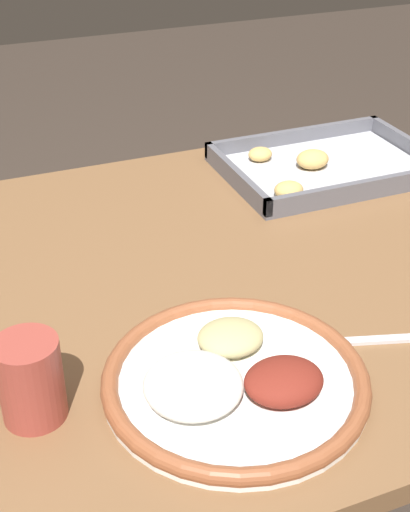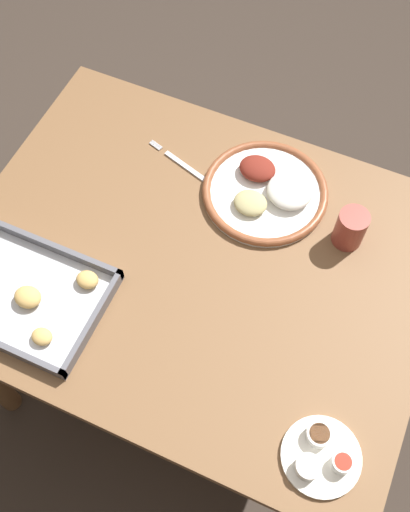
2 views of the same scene
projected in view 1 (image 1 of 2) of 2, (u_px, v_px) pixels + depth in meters
dining_table at (220, 332)px, 1.06m from camera, size 1.07×0.83×0.70m
dinner_plate at (233, 379)px, 0.79m from camera, size 0.30×0.30×0.05m
fork at (387, 339)px, 0.87m from camera, size 0.21×0.08×0.00m
baking_tray at (322, 166)px, 1.28m from camera, size 0.37×0.26×0.04m
drinking_cup at (31, 380)px, 0.74m from camera, size 0.07×0.07×0.10m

